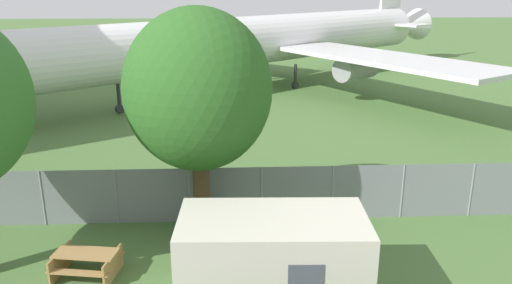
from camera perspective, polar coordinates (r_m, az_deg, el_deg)
perimeter_fence at (r=17.85m, az=-7.62°, el=-6.06°), size 56.07×0.07×2.03m
airplane at (r=40.94m, az=0.85°, el=11.57°), size 38.42×33.25×11.42m
portable_cabin at (r=13.27m, az=1.92°, el=-13.56°), size 4.89×2.65×2.54m
picnic_bench_near_cabin at (r=15.64m, az=-18.82°, el=-12.76°), size 2.00×1.67×0.76m
tree_behind_benches at (r=15.86m, az=-6.66°, el=5.84°), size 4.69×4.69×7.54m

